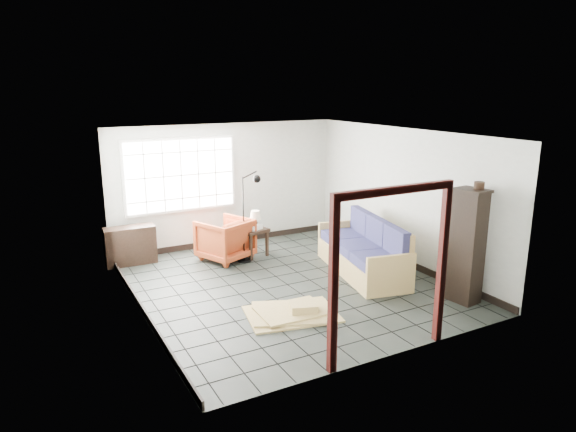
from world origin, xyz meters
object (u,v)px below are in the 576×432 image
armchair (225,237)px  tall_shelf (467,245)px  futon_sofa (366,253)px  side_table (252,233)px

armchair → tall_shelf: (2.60, -3.71, 0.47)m
futon_sofa → tall_shelf: 1.98m
side_table → tall_shelf: size_ratio=0.35×
tall_shelf → side_table: bearing=112.0°
side_table → tall_shelf: bearing=-61.0°
armchair → side_table: size_ratio=1.45×
futon_sofa → tall_shelf: bearing=-59.8°
armchair → tall_shelf: bearing=102.2°
futon_sofa → armchair: futon_sofa is taller
armchair → tall_shelf: 4.55m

